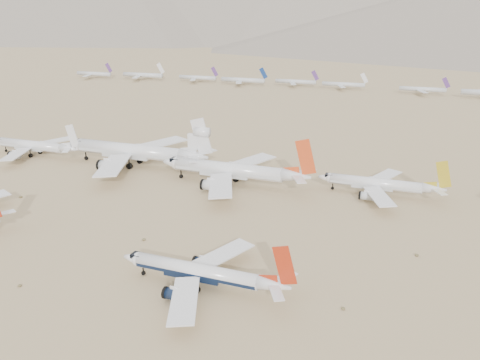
# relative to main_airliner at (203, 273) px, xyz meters

# --- Properties ---
(ground) EXTENTS (7000.00, 7000.00, 0.00)m
(ground) POSITION_rel_main_airliner_xyz_m (5.64, 1.01, -3.76)
(ground) COLOR #917854
(ground) RESTS_ON ground
(main_airliner) EXTENTS (38.79, 37.88, 13.69)m
(main_airliner) POSITION_rel_main_airliner_xyz_m (0.00, 0.00, 0.00)
(main_airliner) COLOR white
(main_airliner) RESTS_ON ground
(row2_gold_tail) EXTENTS (39.91, 39.04, 14.21)m
(row2_gold_tail) POSITION_rel_main_airliner_xyz_m (31.32, 72.21, 0.21)
(row2_gold_tail) COLOR white
(row2_gold_tail) RESTS_ON ground
(row2_orange_tail) EXTENTS (53.87, 52.70, 19.22)m
(row2_orange_tail) POSITION_rel_main_airliner_xyz_m (-17.89, 64.68, 1.63)
(row2_orange_tail) COLOR white
(row2_orange_tail) RESTS_ON ground
(row2_white_trijet) EXTENTS (61.83, 60.43, 21.91)m
(row2_white_trijet) POSITION_rel_main_airliner_xyz_m (-61.74, 71.52, 2.58)
(row2_white_trijet) COLOR white
(row2_white_trijet) RESTS_ON ground
(row2_white_twin) EXTENTS (43.35, 42.41, 15.49)m
(row2_white_twin) POSITION_rel_main_airliner_xyz_m (-111.11, 69.31, 0.60)
(row2_white_twin) COLOR white
(row2_white_twin) RESTS_ON ground
(distant_storage_row) EXTENTS (520.02, 53.44, 14.72)m
(distant_storage_row) POSITION_rel_main_airliner_xyz_m (-16.08, 307.30, 0.60)
(distant_storage_row) COLOR silver
(distant_storage_row) RESTS_ON ground
(desert_scrub) EXTENTS (233.60, 121.67, 0.63)m
(desert_scrub) POSITION_rel_main_airliner_xyz_m (-15.09, -20.88, -3.48)
(desert_scrub) COLOR brown
(desert_scrub) RESTS_ON ground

